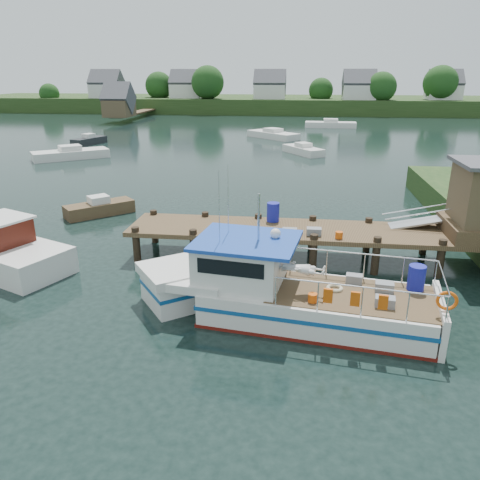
# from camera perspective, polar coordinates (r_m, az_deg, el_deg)

# --- Properties ---
(ground_plane) EXTENTS (160.00, 160.00, 0.00)m
(ground_plane) POSITION_cam_1_polar(r_m,az_deg,el_deg) (20.89, 3.24, -2.09)
(ground_plane) COLOR black
(far_shore) EXTENTS (140.00, 42.55, 9.22)m
(far_shore) POSITION_cam_1_polar(r_m,az_deg,el_deg) (101.89, 6.77, 16.43)
(far_shore) COLOR #29421B
(far_shore) RESTS_ON ground
(dock) EXTENTS (16.60, 3.00, 4.78)m
(dock) POSITION_cam_1_polar(r_m,az_deg,el_deg) (20.81, 21.57, 2.96)
(dock) COLOR brown
(dock) RESTS_ON ground
(lobster_boat) EXTENTS (10.39, 4.24, 4.99)m
(lobster_boat) POSITION_cam_1_polar(r_m,az_deg,el_deg) (15.64, 4.69, -6.32)
(lobster_boat) COLOR silver
(lobster_boat) RESTS_ON ground
(moored_rowboat) EXTENTS (3.69, 3.59, 1.12)m
(moored_rowboat) POSITION_cam_1_polar(r_m,az_deg,el_deg) (28.17, -16.76, 3.78)
(moored_rowboat) COLOR brown
(moored_rowboat) RESTS_ON ground
(moored_far) EXTENTS (7.56, 2.82, 1.27)m
(moored_far) POSITION_cam_1_polar(r_m,az_deg,el_deg) (73.26, 10.97, 13.69)
(moored_far) COLOR silver
(moored_far) RESTS_ON ground
(moored_a) EXTENTS (6.90, 6.01, 1.27)m
(moored_a) POSITION_cam_1_polar(r_m,az_deg,el_deg) (48.02, -19.94, 9.85)
(moored_a) COLOR silver
(moored_a) RESTS_ON ground
(moored_b) EXTENTS (4.34, 5.25, 1.14)m
(moored_b) POSITION_cam_1_polar(r_m,az_deg,el_deg) (48.32, 7.71, 10.84)
(moored_b) COLOR silver
(moored_b) RESTS_ON ground
(moored_d) EXTENTS (6.94, 6.65, 1.22)m
(moored_d) POSITION_cam_1_polar(r_m,az_deg,el_deg) (60.08, 4.03, 12.71)
(moored_d) COLOR silver
(moored_d) RESTS_ON ground
(moored_e) EXTENTS (2.84, 4.64, 1.21)m
(moored_e) POSITION_cam_1_polar(r_m,az_deg,el_deg) (57.24, -17.92, 11.48)
(moored_e) COLOR black
(moored_e) RESTS_ON ground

